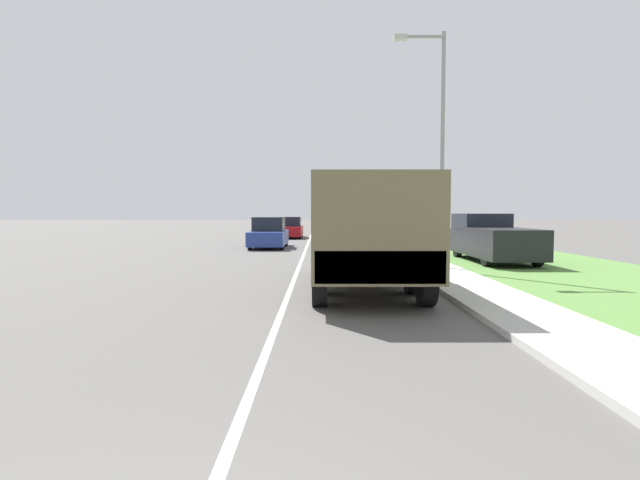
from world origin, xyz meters
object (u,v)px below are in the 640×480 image
(pickup_truck, at_px, (492,238))
(lamp_post, at_px, (437,130))
(car_third_ahead, at_px, (330,224))
(car_nearest_ahead, at_px, (269,234))
(military_truck, at_px, (364,227))
(car_second_ahead, at_px, (290,228))

(pickup_truck, relative_size, lamp_post, 0.74)
(lamp_post, bearing_deg, car_third_ahead, 94.20)
(car_nearest_ahead, bearing_deg, lamp_post, -58.60)
(military_truck, distance_m, pickup_truck, 9.27)
(car_nearest_ahead, relative_size, car_third_ahead, 1.14)
(car_nearest_ahead, height_order, car_third_ahead, car_nearest_ahead)
(lamp_post, bearing_deg, military_truck, -124.10)
(car_third_ahead, height_order, pickup_truck, pickup_truck)
(lamp_post, bearing_deg, car_second_ahead, 105.98)
(pickup_truck, distance_m, lamp_post, 5.77)
(car_nearest_ahead, height_order, pickup_truck, pickup_truck)
(car_third_ahead, bearing_deg, pickup_truck, -80.46)
(car_second_ahead, height_order, car_third_ahead, car_second_ahead)
(car_nearest_ahead, distance_m, car_third_ahead, 26.82)
(car_third_ahead, height_order, lamp_post, lamp_post)
(car_second_ahead, distance_m, pickup_truck, 20.28)
(car_second_ahead, height_order, pickup_truck, pickup_truck)
(military_truck, bearing_deg, pickup_truck, 51.82)
(military_truck, xyz_separation_m, lamp_post, (2.72, 4.02, 3.07))
(car_nearest_ahead, relative_size, lamp_post, 0.62)
(car_second_ahead, relative_size, lamp_post, 0.63)
(military_truck, bearing_deg, car_third_ahead, 90.03)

